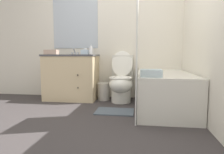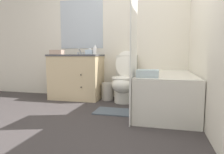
% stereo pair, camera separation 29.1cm
% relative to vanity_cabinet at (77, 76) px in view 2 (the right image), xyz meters
% --- Properties ---
extents(ground_plane, '(14.00, 14.00, 0.00)m').
position_rel_vanity_cabinet_xyz_m(ground_plane, '(0.76, -1.36, -0.42)').
color(ground_plane, '#383333').
extents(wall_back, '(8.00, 0.06, 2.50)m').
position_rel_vanity_cabinet_xyz_m(wall_back, '(0.76, 0.30, 0.83)').
color(wall_back, silver).
rests_on(wall_back, ground_plane).
extents(wall_right, '(0.05, 2.64, 2.50)m').
position_rel_vanity_cabinet_xyz_m(wall_right, '(2.02, -0.54, 0.83)').
color(wall_right, silver).
rests_on(wall_right, ground_plane).
extents(vanity_cabinet, '(0.94, 0.59, 0.82)m').
position_rel_vanity_cabinet_xyz_m(vanity_cabinet, '(0.00, 0.00, 0.00)').
color(vanity_cabinet, beige).
rests_on(vanity_cabinet, ground_plane).
extents(sink_faucet, '(0.14, 0.12, 0.12)m').
position_rel_vanity_cabinet_xyz_m(sink_faucet, '(-0.00, 0.20, 0.44)').
color(sink_faucet, silver).
rests_on(sink_faucet, vanity_cabinet).
extents(toilet, '(0.39, 0.68, 0.89)m').
position_rel_vanity_cabinet_xyz_m(toilet, '(0.92, -0.08, -0.06)').
color(toilet, silver).
rests_on(toilet, ground_plane).
extents(bathtub, '(0.77, 1.50, 0.55)m').
position_rel_vanity_cabinet_xyz_m(bathtub, '(1.60, -0.47, -0.14)').
color(bathtub, silver).
rests_on(bathtub, ground_plane).
extents(shower_curtain, '(0.02, 0.55, 2.02)m').
position_rel_vanity_cabinet_xyz_m(shower_curtain, '(1.20, -0.99, 0.60)').
color(shower_curtain, white).
rests_on(shower_curtain, ground_plane).
extents(wastebasket, '(0.22, 0.22, 0.31)m').
position_rel_vanity_cabinet_xyz_m(wastebasket, '(0.59, 0.01, -0.27)').
color(wastebasket, '#B7B2A8').
rests_on(wastebasket, ground_plane).
extents(tissue_box, '(0.14, 0.13, 0.11)m').
position_rel_vanity_cabinet_xyz_m(tissue_box, '(0.25, 0.04, 0.45)').
color(tissue_box, silver).
rests_on(tissue_box, vanity_cabinet).
extents(soap_dispenser, '(0.06, 0.06, 0.17)m').
position_rel_vanity_cabinet_xyz_m(soap_dispenser, '(0.38, -0.04, 0.47)').
color(soap_dispenser, white).
rests_on(soap_dispenser, vanity_cabinet).
extents(hand_towel_folded, '(0.23, 0.13, 0.08)m').
position_rel_vanity_cabinet_xyz_m(hand_towel_folded, '(-0.31, -0.14, 0.44)').
color(hand_towel_folded, tan).
rests_on(hand_towel_folded, vanity_cabinet).
extents(bath_towel_folded, '(0.26, 0.22, 0.09)m').
position_rel_vanity_cabinet_xyz_m(bath_towel_folded, '(1.37, -1.01, 0.17)').
color(bath_towel_folded, silver).
rests_on(bath_towel_folded, bathtub).
extents(bath_mat, '(0.54, 0.37, 0.02)m').
position_rel_vanity_cabinet_xyz_m(bath_mat, '(0.89, -0.73, -0.41)').
color(bath_mat, '#4C5660').
rests_on(bath_mat, ground_plane).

